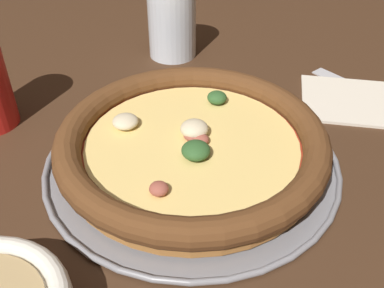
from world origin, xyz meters
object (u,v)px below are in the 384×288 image
object	(u,v)px
drinking_cup	(172,23)
napkin	(359,100)
fork	(358,88)
pizza	(192,143)
pizza_tray	(192,161)

from	to	relation	value
drinking_cup	napkin	xyz separation A→B (m)	(-0.29, 0.09, -0.05)
fork	pizza	bearing A→B (deg)	84.41
pizza_tray	drinking_cup	xyz separation A→B (m)	(0.09, -0.27, 0.05)
pizza_tray	drinking_cup	distance (m)	0.28
pizza_tray	napkin	bearing A→B (deg)	-138.76
pizza_tray	pizza	size ratio (longest dim) A/B	1.10
drinking_cup	napkin	distance (m)	0.31
pizza_tray	fork	world-z (taller)	pizza_tray
pizza	drinking_cup	bearing A→B (deg)	-71.76
drinking_cup	pizza_tray	bearing A→B (deg)	108.27
pizza_tray	drinking_cup	size ratio (longest dim) A/B	3.13
pizza	drinking_cup	xyz separation A→B (m)	(0.09, -0.27, 0.02)
pizza	fork	world-z (taller)	pizza
drinking_cup	napkin	world-z (taller)	drinking_cup
pizza_tray	pizza	bearing A→B (deg)	-30.13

